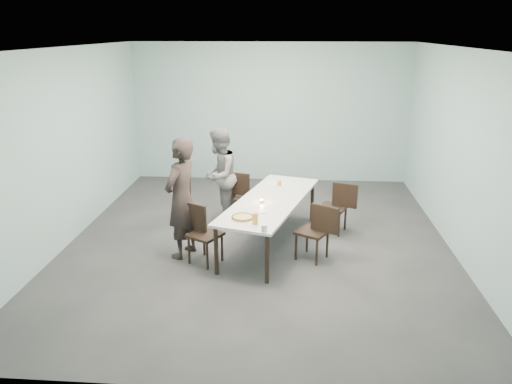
# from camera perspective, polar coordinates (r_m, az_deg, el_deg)

# --- Properties ---
(ground) EXTENTS (7.00, 7.00, 0.00)m
(ground) POSITION_cam_1_polar(r_m,az_deg,el_deg) (8.08, 0.28, -5.62)
(ground) COLOR #333335
(ground) RESTS_ON ground
(room_shell) EXTENTS (6.02, 7.02, 3.01)m
(room_shell) POSITION_cam_1_polar(r_m,az_deg,el_deg) (7.49, 0.30, 8.70)
(room_shell) COLOR #97BBBE
(room_shell) RESTS_ON ground
(table) EXTENTS (1.57, 2.75, 0.75)m
(table) POSITION_cam_1_polar(r_m,az_deg,el_deg) (7.71, 1.64, -1.25)
(table) COLOR white
(table) RESTS_ON ground
(chair_near_left) EXTENTS (0.64, 0.57, 0.87)m
(chair_near_left) POSITION_cam_1_polar(r_m,az_deg,el_deg) (7.26, -6.34, -4.24)
(chair_near_left) COLOR black
(chair_near_left) RESTS_ON ground
(chair_far_left) EXTENTS (0.65, 0.52, 0.87)m
(chair_far_left) POSITION_cam_1_polar(r_m,az_deg,el_deg) (8.75, -1.36, -0.19)
(chair_far_left) COLOR black
(chair_far_left) RESTS_ON ground
(chair_near_right) EXTENTS (0.64, 0.57, 0.87)m
(chair_near_right) POSITION_cam_1_polar(r_m,az_deg,el_deg) (7.31, 7.02, -4.13)
(chair_near_right) COLOR black
(chair_near_right) RESTS_ON ground
(chair_far_right) EXTENTS (0.65, 0.55, 0.87)m
(chair_far_right) POSITION_cam_1_polar(r_m,az_deg,el_deg) (8.34, 9.34, -1.37)
(chair_far_right) COLOR black
(chair_far_right) RESTS_ON ground
(diner_near) EXTENTS (0.64, 0.77, 1.80)m
(diner_near) POSITION_cam_1_polar(r_m,az_deg,el_deg) (7.35, -8.51, -0.72)
(diner_near) COLOR black
(diner_near) RESTS_ON ground
(diner_far) EXTENTS (0.77, 0.91, 1.65)m
(diner_far) POSITION_cam_1_polar(r_m,az_deg,el_deg) (8.71, -4.22, 1.92)
(diner_far) COLOR slate
(diner_far) RESTS_ON ground
(pizza) EXTENTS (0.34, 0.34, 0.04)m
(pizza) POSITION_cam_1_polar(r_m,az_deg,el_deg) (6.92, -1.52, -2.90)
(pizza) COLOR white
(pizza) RESTS_ON table
(side_plate) EXTENTS (0.18, 0.18, 0.01)m
(side_plate) POSITION_cam_1_polar(r_m,az_deg,el_deg) (7.18, 0.79, -2.23)
(side_plate) COLOR white
(side_plate) RESTS_ON table
(beer_glass) EXTENTS (0.08, 0.08, 0.15)m
(beer_glass) POSITION_cam_1_polar(r_m,az_deg,el_deg) (6.71, -0.09, -3.08)
(beer_glass) COLOR orange
(beer_glass) RESTS_ON table
(water_tumbler) EXTENTS (0.08, 0.08, 0.09)m
(water_tumbler) POSITION_cam_1_polar(r_m,az_deg,el_deg) (6.48, 0.93, -4.16)
(water_tumbler) COLOR silver
(water_tumbler) RESTS_ON table
(tealight) EXTENTS (0.06, 0.06, 0.05)m
(tealight) POSITION_cam_1_polar(r_m,az_deg,el_deg) (7.55, 0.68, -1.06)
(tealight) COLOR silver
(tealight) RESTS_ON table
(amber_tumbler) EXTENTS (0.07, 0.07, 0.08)m
(amber_tumbler) POSITION_cam_1_polar(r_m,az_deg,el_deg) (8.36, 2.69, 0.99)
(amber_tumbler) COLOR orange
(amber_tumbler) RESTS_ON table
(menu) EXTENTS (0.35, 0.29, 0.01)m
(menu) POSITION_cam_1_polar(r_m,az_deg,el_deg) (8.49, 2.35, 0.99)
(menu) COLOR silver
(menu) RESTS_ON table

